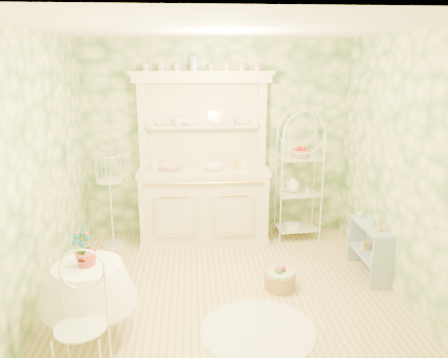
{
  "coord_description": "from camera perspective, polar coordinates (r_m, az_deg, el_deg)",
  "views": [
    {
      "loc": [
        -0.34,
        -4.15,
        2.43
      ],
      "look_at": [
        0.0,
        0.5,
        1.15
      ],
      "focal_mm": 35.0,
      "sensor_mm": 36.0,
      "label": 1
    }
  ],
  "objects": [
    {
      "name": "floor",
      "position": [
        4.82,
        0.45,
        -14.91
      ],
      "size": [
        3.6,
        3.6,
        0.0
      ],
      "primitive_type": "plane",
      "color": "#DAC483",
      "rests_on": "ground"
    },
    {
      "name": "ceiling",
      "position": [
        4.17,
        0.53,
        19.06
      ],
      "size": [
        3.6,
        3.6,
        0.0
      ],
      "primitive_type": "plane",
      "color": "white",
      "rests_on": "floor"
    },
    {
      "name": "wall_left",
      "position": [
        4.53,
        -22.84,
        0.33
      ],
      "size": [
        3.6,
        3.6,
        0.0
      ],
      "primitive_type": "plane",
      "color": "#F3F3AD",
      "rests_on": "floor"
    },
    {
      "name": "wall_right",
      "position": [
        4.79,
        22.47,
        1.15
      ],
      "size": [
        3.6,
        3.6,
        0.0
      ],
      "primitive_type": "plane",
      "color": "#F3F3AD",
      "rests_on": "floor"
    },
    {
      "name": "wall_back",
      "position": [
        6.06,
        -0.91,
        5.08
      ],
      "size": [
        3.6,
        3.6,
        0.0
      ],
      "primitive_type": "plane",
      "color": "#F3F3AD",
      "rests_on": "floor"
    },
    {
      "name": "wall_front",
      "position": [
        2.61,
        3.76,
        -9.13
      ],
      "size": [
        3.6,
        3.6,
        0.0
      ],
      "primitive_type": "plane",
      "color": "#F3F3AD",
      "rests_on": "floor"
    },
    {
      "name": "kitchen_dresser",
      "position": [
        5.82,
        -2.71,
        2.57
      ],
      "size": [
        1.87,
        0.61,
        2.29
      ],
      "primitive_type": "cube",
      "color": "beige",
      "rests_on": "floor"
    },
    {
      "name": "bakers_rack",
      "position": [
        6.05,
        9.71,
        -0.14
      ],
      "size": [
        0.56,
        0.42,
        1.68
      ],
      "primitive_type": "cube",
      "rotation": [
        0.0,
        0.0,
        0.1
      ],
      "color": "white",
      "rests_on": "floor"
    },
    {
      "name": "side_shelf",
      "position": [
        5.37,
        18.51,
        -8.72
      ],
      "size": [
        0.36,
        0.75,
        0.62
      ],
      "primitive_type": "cube",
      "rotation": [
        0.0,
        0.0,
        0.13
      ],
      "color": "#96ACC6",
      "rests_on": "floor"
    },
    {
      "name": "round_table",
      "position": [
        4.18,
        -17.05,
        -14.96
      ],
      "size": [
        0.88,
        0.88,
        0.73
      ],
      "primitive_type": "cylinder",
      "rotation": [
        0.0,
        0.0,
        -0.41
      ],
      "color": "white",
      "rests_on": "floor"
    },
    {
      "name": "cafe_chair",
      "position": [
        3.68,
        -18.22,
        -17.63
      ],
      "size": [
        0.45,
        0.45,
        0.95
      ],
      "primitive_type": "cube",
      "rotation": [
        0.0,
        0.0,
        0.04
      ],
      "color": "white",
      "rests_on": "floor"
    },
    {
      "name": "birdcage_stand",
      "position": [
        5.89,
        -14.64,
        -1.96
      ],
      "size": [
        0.36,
        0.36,
        1.46
      ],
      "primitive_type": "cube",
      "rotation": [
        0.0,
        0.0,
        -0.05
      ],
      "color": "white",
      "rests_on": "floor"
    },
    {
      "name": "floor_basket",
      "position": [
        4.92,
        7.32,
        -12.72
      ],
      "size": [
        0.48,
        0.48,
        0.25
      ],
      "primitive_type": "cylinder",
      "rotation": [
        0.0,
        0.0,
        -0.32
      ],
      "color": "#B0804C",
      "rests_on": "floor"
    },
    {
      "name": "lace_rug",
      "position": [
        4.29,
        4.46,
        -19.11
      ],
      "size": [
        1.37,
        1.37,
        0.01
      ],
      "primitive_type": "cylinder",
      "rotation": [
        0.0,
        0.0,
        0.35
      ],
      "color": "white",
      "rests_on": "floor"
    },
    {
      "name": "bowl_floral",
      "position": [
        5.84,
        -6.86,
        1.24
      ],
      "size": [
        0.35,
        0.35,
        0.07
      ],
      "primitive_type": "imported",
      "rotation": [
        0.0,
        0.0,
        -0.23
      ],
      "color": "white",
      "rests_on": "kitchen_dresser"
    },
    {
      "name": "bowl_white",
      "position": [
        5.81,
        -1.26,
        1.27
      ],
      "size": [
        0.28,
        0.28,
        0.08
      ],
      "primitive_type": "imported",
      "rotation": [
        0.0,
        0.0,
        0.14
      ],
      "color": "white",
      "rests_on": "kitchen_dresser"
    },
    {
      "name": "cup_left",
      "position": [
        5.89,
        -6.03,
        7.26
      ],
      "size": [
        0.15,
        0.15,
        0.11
      ],
      "primitive_type": "imported",
      "rotation": [
        0.0,
        0.0,
        -0.11
      ],
      "color": "white",
      "rests_on": "kitchen_dresser"
    },
    {
      "name": "cup_right",
      "position": [
        5.91,
        1.01,
        7.37
      ],
      "size": [
        0.15,
        0.15,
        0.1
      ],
      "primitive_type": "imported",
      "rotation": [
        0.0,
        0.0,
        -0.42
      ],
      "color": "white",
      "rests_on": "kitchen_dresser"
    },
    {
      "name": "potted_geranium",
      "position": [
        3.94,
        -17.98,
        -9.12
      ],
      "size": [
        0.19,
        0.15,
        0.33
      ],
      "primitive_type": "imported",
      "rotation": [
        0.0,
        0.0,
        -0.19
      ],
      "color": "#3F7238",
      "rests_on": "round_table"
    },
    {
      "name": "bottle_amber",
      "position": [
        5.07,
        19.68,
        -5.74
      ],
      "size": [
        0.07,
        0.07,
        0.15
      ],
      "primitive_type": "imported",
      "rotation": [
        0.0,
        0.0,
        0.38
      ],
      "color": "#B89230",
      "rests_on": "side_shelf"
    },
    {
      "name": "bottle_blue",
      "position": [
        5.23,
        18.9,
        -5.38
      ],
      "size": [
        0.05,
        0.05,
        0.1
      ],
      "primitive_type": "imported",
      "rotation": [
        0.0,
        0.0,
        0.23
      ],
      "color": "#8AACDD",
      "rests_on": "side_shelf"
    },
    {
      "name": "bottle_glass",
      "position": [
        5.47,
        17.42,
        -4.42
      ],
      "size": [
        0.07,
        0.07,
        0.09
      ],
      "primitive_type": "imported",
      "rotation": [
        0.0,
        0.0,
        -0.12
      ],
      "color": "silver",
      "rests_on": "side_shelf"
    }
  ]
}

